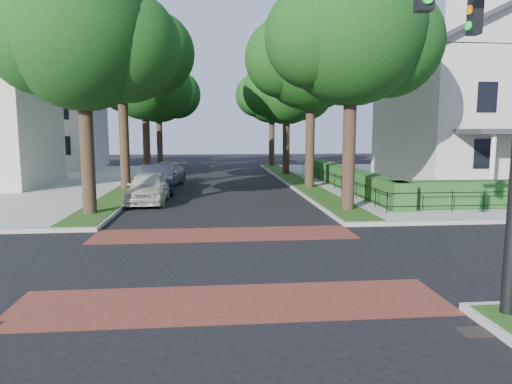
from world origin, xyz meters
TOP-DOWN VIEW (x-y plane):
  - ground at (0.00, 0.00)m, footprint 120.00×120.00m
  - sidewalk_ne at (19.50, 19.00)m, footprint 30.00×30.00m
  - crosswalk_far at (0.00, 3.20)m, footprint 9.00×2.20m
  - crosswalk_near at (0.00, -3.20)m, footprint 9.00×2.20m
  - storm_drain at (4.30, -5.00)m, footprint 0.65×0.45m
  - grass_strip_ne at (5.40, 19.10)m, footprint 1.60×29.80m
  - grass_strip_nw at (-5.40, 19.10)m, footprint 1.60×29.80m
  - tree_right_near at (5.60, 7.24)m, footprint 7.75×6.67m
  - tree_right_mid at (5.61, 15.25)m, footprint 8.25×7.09m
  - tree_right_far at (5.60, 24.22)m, footprint 7.25×6.23m
  - tree_right_back at (5.60, 33.23)m, footprint 7.50×6.45m
  - tree_left_near at (-5.40, 7.23)m, footprint 7.50×6.45m
  - tree_left_mid at (-5.39, 15.24)m, footprint 8.00×6.88m
  - tree_left_far at (-5.40, 24.22)m, footprint 7.00×6.02m
  - tree_left_back at (-5.40, 33.24)m, footprint 7.75×6.66m
  - hedge_main_road at (7.70, 15.00)m, footprint 1.00×18.00m
  - fence_main_road at (6.90, 15.00)m, footprint 0.06×18.00m
  - house_victorian at (17.51, 15.92)m, footprint 13.00×13.05m
  - house_left_far at (-15.49, 31.99)m, footprint 10.00×9.00m
  - traffic_signal at (4.89, -4.41)m, footprint 2.17×2.00m
  - parked_car_front at (-3.60, 10.59)m, footprint 1.91×4.63m
  - parked_car_middle at (-3.60, 14.42)m, footprint 2.28×5.02m
  - parked_car_rear at (-3.56, 17.76)m, footprint 2.87×5.35m

SIDE VIEW (x-z plane):
  - ground at x=0.00m, z-range 0.00..0.00m
  - crosswalk_far at x=0.00m, z-range 0.00..0.01m
  - crosswalk_near at x=0.00m, z-range 0.00..0.01m
  - storm_drain at x=4.30m, z-range 0.00..0.01m
  - sidewalk_ne at x=19.50m, z-range 0.00..0.15m
  - grass_strip_ne at x=5.40m, z-range 0.15..0.17m
  - grass_strip_nw at x=-5.40m, z-range 0.15..0.17m
  - fence_main_road at x=6.90m, z-range 0.15..1.05m
  - parked_car_rear at x=-3.56m, z-range 0.00..1.47m
  - hedge_main_road at x=7.70m, z-range 0.15..1.35m
  - parked_car_front at x=-3.60m, z-range 0.00..1.57m
  - parked_car_middle at x=-3.60m, z-range 0.00..1.60m
  - traffic_signal at x=4.89m, z-range 0.71..8.71m
  - house_left_far at x=-15.49m, z-range -0.03..10.11m
  - house_victorian at x=17.51m, z-range -0.22..12.26m
  - tree_right_far at x=5.60m, z-range 2.04..11.78m
  - tree_left_far at x=-5.40m, z-range 2.19..12.05m
  - tree_right_back at x=5.60m, z-range 2.17..12.37m
  - tree_left_near at x=-5.40m, z-range 2.17..12.37m
  - tree_left_back at x=-5.40m, z-range 2.19..12.63m
  - tree_right_near at x=5.60m, z-range 2.30..12.96m
  - tree_right_mid at x=5.61m, z-range 2.38..13.60m
  - tree_left_mid at x=-5.39m, z-range 2.60..14.08m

